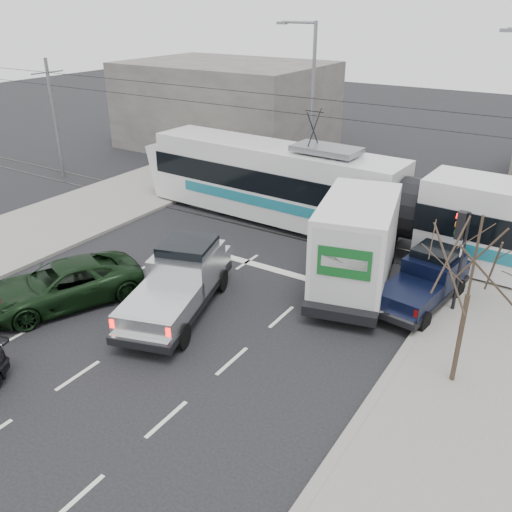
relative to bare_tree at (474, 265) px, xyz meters
The scene contains 13 objects.
ground 8.85m from the bare_tree, 161.79° to the right, with size 120.00×120.00×0.00m, color black.
sidewalk_right 4.69m from the bare_tree, 60.75° to the right, with size 6.00×60.00×0.15m, color gray.
rails 11.33m from the bare_tree, 135.38° to the left, with size 60.00×1.60×0.03m, color #33302D.
building_left 29.11m from the bare_tree, 137.92° to the left, with size 14.00×10.00×6.00m, color slate.
bare_tree is the anchor object (origin of this frame).
traffic_signal 4.28m from the bare_tree, 105.76° to the left, with size 0.44×0.44×3.60m.
street_lamp_far 17.97m from the bare_tree, 131.12° to the left, with size 2.38×0.25×9.00m.
catenary 10.68m from the bare_tree, 135.38° to the left, with size 60.00×0.20×7.00m.
tram 9.19m from the bare_tree, 116.41° to the left, with size 27.13×3.92×5.52m.
silver_pickup 9.66m from the bare_tree, behind, with size 3.79×6.43×2.21m.
box_truck 6.56m from the bare_tree, 139.06° to the left, with size 4.14×7.63×3.62m.
navy_pickup 5.39m from the bare_tree, 116.65° to the left, with size 2.30×4.81×1.95m.
green_car 13.63m from the bare_tree, 167.55° to the right, with size 2.53×5.48×1.52m, color black.
Camera 1 is at (9.58, -11.00, 9.92)m, focal length 38.00 mm.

